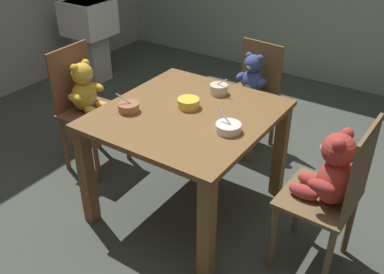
{
  "coord_description": "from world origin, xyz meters",
  "views": [
    {
      "loc": [
        1.3,
        -1.9,
        1.92
      ],
      "look_at": [
        0.0,
        0.05,
        0.51
      ],
      "focal_mm": 40.56,
      "sensor_mm": 36.0,
      "label": 1
    }
  ],
  "objects_px": {
    "teddy_chair_near_right": "(332,180)",
    "sink_basin": "(90,30)",
    "porridge_bowl_white_near_right": "(228,127)",
    "porridge_bowl_terracotta_near_left": "(128,107)",
    "porridge_bowl_cream_far_center": "(219,89)",
    "dining_table": "(187,131)",
    "porridge_bowl_yellow_center": "(188,103)",
    "teddy_chair_near_left": "(86,97)",
    "teddy_chair_far_center": "(251,85)"
  },
  "relations": [
    {
      "from": "teddy_chair_far_center",
      "to": "porridge_bowl_terracotta_near_left",
      "type": "distance_m",
      "value": 1.17
    },
    {
      "from": "sink_basin",
      "to": "porridge_bowl_yellow_center",
      "type": "bearing_deg",
      "value": -29.49
    },
    {
      "from": "porridge_bowl_cream_far_center",
      "to": "teddy_chair_far_center",
      "type": "bearing_deg",
      "value": 95.35
    },
    {
      "from": "porridge_bowl_white_near_right",
      "to": "sink_basin",
      "type": "relative_size",
      "value": 0.18
    },
    {
      "from": "teddy_chair_far_center",
      "to": "teddy_chair_near_left",
      "type": "bearing_deg",
      "value": -37.97
    },
    {
      "from": "dining_table",
      "to": "porridge_bowl_cream_far_center",
      "type": "relative_size",
      "value": 8.27
    },
    {
      "from": "teddy_chair_near_right",
      "to": "porridge_bowl_white_near_right",
      "type": "bearing_deg",
      "value": 6.68
    },
    {
      "from": "teddy_chair_near_right",
      "to": "porridge_bowl_yellow_center",
      "type": "xyz_separation_m",
      "value": [
        -0.93,
        0.07,
        0.15
      ]
    },
    {
      "from": "teddy_chair_near_left",
      "to": "porridge_bowl_yellow_center",
      "type": "relative_size",
      "value": 6.74
    },
    {
      "from": "porridge_bowl_yellow_center",
      "to": "teddy_chair_far_center",
      "type": "bearing_deg",
      "value": 90.34
    },
    {
      "from": "teddy_chair_far_center",
      "to": "porridge_bowl_cream_far_center",
      "type": "distance_m",
      "value": 0.64
    },
    {
      "from": "porridge_bowl_yellow_center",
      "to": "porridge_bowl_cream_far_center",
      "type": "bearing_deg",
      "value": 79.28
    },
    {
      "from": "teddy_chair_far_center",
      "to": "porridge_bowl_terracotta_near_left",
      "type": "relative_size",
      "value": 6.41
    },
    {
      "from": "teddy_chair_near_right",
      "to": "sink_basin",
      "type": "relative_size",
      "value": 1.09
    },
    {
      "from": "teddy_chair_near_left",
      "to": "porridge_bowl_cream_far_center",
      "type": "height_order",
      "value": "teddy_chair_near_left"
    },
    {
      "from": "teddy_chair_far_center",
      "to": "teddy_chair_near_right",
      "type": "xyz_separation_m",
      "value": [
        0.94,
        -0.95,
        0.06
      ]
    },
    {
      "from": "porridge_bowl_cream_far_center",
      "to": "porridge_bowl_terracotta_near_left",
      "type": "xyz_separation_m",
      "value": [
        -0.32,
        -0.51,
        -0.01
      ]
    },
    {
      "from": "teddy_chair_far_center",
      "to": "sink_basin",
      "type": "distance_m",
      "value": 2.03
    },
    {
      "from": "teddy_chair_near_right",
      "to": "sink_basin",
      "type": "distance_m",
      "value": 3.19
    },
    {
      "from": "porridge_bowl_cream_far_center",
      "to": "porridge_bowl_white_near_right",
      "type": "bearing_deg",
      "value": -52.99
    },
    {
      "from": "porridge_bowl_white_near_right",
      "to": "porridge_bowl_yellow_center",
      "type": "xyz_separation_m",
      "value": [
        -0.35,
        0.12,
        0.0
      ]
    },
    {
      "from": "teddy_chair_far_center",
      "to": "teddy_chair_near_right",
      "type": "bearing_deg",
      "value": 50.46
    },
    {
      "from": "porridge_bowl_terracotta_near_left",
      "to": "porridge_bowl_yellow_center",
      "type": "relative_size",
      "value": 0.97
    },
    {
      "from": "dining_table",
      "to": "porridge_bowl_yellow_center",
      "type": "height_order",
      "value": "porridge_bowl_yellow_center"
    },
    {
      "from": "porridge_bowl_cream_far_center",
      "to": "porridge_bowl_white_near_right",
      "type": "relative_size",
      "value": 0.82
    },
    {
      "from": "teddy_chair_far_center",
      "to": "porridge_bowl_yellow_center",
      "type": "relative_size",
      "value": 6.23
    },
    {
      "from": "dining_table",
      "to": "porridge_bowl_yellow_center",
      "type": "xyz_separation_m",
      "value": [
        -0.03,
        0.06,
        0.16
      ]
    },
    {
      "from": "teddy_chair_near_right",
      "to": "dining_table",
      "type": "bearing_deg",
      "value": 0.94
    },
    {
      "from": "porridge_bowl_white_near_right",
      "to": "porridge_bowl_yellow_center",
      "type": "bearing_deg",
      "value": 160.99
    },
    {
      "from": "dining_table",
      "to": "teddy_chair_far_center",
      "type": "height_order",
      "value": "teddy_chair_far_center"
    },
    {
      "from": "teddy_chair_far_center",
      "to": "teddy_chair_near_left",
      "type": "height_order",
      "value": "teddy_chair_near_left"
    },
    {
      "from": "dining_table",
      "to": "porridge_bowl_yellow_center",
      "type": "distance_m",
      "value": 0.17
    },
    {
      "from": "teddy_chair_near_left",
      "to": "porridge_bowl_cream_far_center",
      "type": "xyz_separation_m",
      "value": [
        0.93,
        0.3,
        0.18
      ]
    },
    {
      "from": "teddy_chair_far_center",
      "to": "porridge_bowl_white_near_right",
      "type": "height_order",
      "value": "teddy_chair_far_center"
    },
    {
      "from": "dining_table",
      "to": "porridge_bowl_white_near_right",
      "type": "distance_m",
      "value": 0.36
    },
    {
      "from": "dining_table",
      "to": "teddy_chair_near_left",
      "type": "height_order",
      "value": "teddy_chair_near_left"
    },
    {
      "from": "porridge_bowl_cream_far_center",
      "to": "porridge_bowl_terracotta_near_left",
      "type": "bearing_deg",
      "value": -122.09
    },
    {
      "from": "porridge_bowl_terracotta_near_left",
      "to": "porridge_bowl_cream_far_center",
      "type": "bearing_deg",
      "value": 57.91
    },
    {
      "from": "teddy_chair_far_center",
      "to": "teddy_chair_near_right",
      "type": "distance_m",
      "value": 1.33
    },
    {
      "from": "porridge_bowl_white_near_right",
      "to": "porridge_bowl_yellow_center",
      "type": "distance_m",
      "value": 0.37
    },
    {
      "from": "teddy_chair_near_left",
      "to": "porridge_bowl_white_near_right",
      "type": "xyz_separation_m",
      "value": [
        1.22,
        -0.09,
        0.17
      ]
    },
    {
      "from": "porridge_bowl_yellow_center",
      "to": "sink_basin",
      "type": "bearing_deg",
      "value": 150.51
    },
    {
      "from": "teddy_chair_near_right",
      "to": "teddy_chair_far_center",
      "type": "bearing_deg",
      "value": -43.51
    },
    {
      "from": "teddy_chair_near_right",
      "to": "porridge_bowl_terracotta_near_left",
      "type": "height_order",
      "value": "teddy_chair_near_right"
    },
    {
      "from": "porridge_bowl_white_near_right",
      "to": "sink_basin",
      "type": "height_order",
      "value": "sink_basin"
    },
    {
      "from": "teddy_chair_near_left",
      "to": "teddy_chair_near_right",
      "type": "bearing_deg",
      "value": -3.11
    },
    {
      "from": "teddy_chair_far_center",
      "to": "dining_table",
      "type": "bearing_deg",
      "value": 7.89
    },
    {
      "from": "porridge_bowl_cream_far_center",
      "to": "sink_basin",
      "type": "distance_m",
      "value": 2.25
    },
    {
      "from": "teddy_chair_far_center",
      "to": "sink_basin",
      "type": "bearing_deg",
      "value": -91.77
    },
    {
      "from": "dining_table",
      "to": "porridge_bowl_white_near_right",
      "type": "relative_size",
      "value": 6.75
    }
  ]
}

